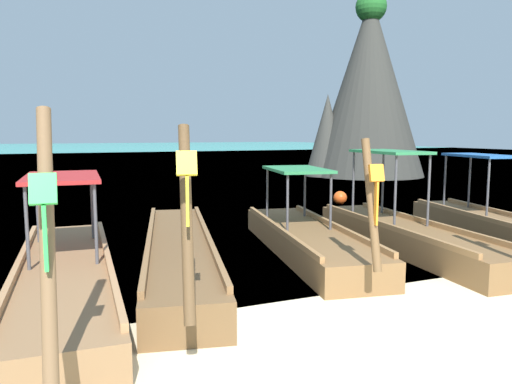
{
  "coord_description": "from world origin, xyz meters",
  "views": [
    {
      "loc": [
        -3.38,
        -4.06,
        2.4
      ],
      "look_at": [
        0.0,
        4.0,
        1.34
      ],
      "focal_mm": 34.09,
      "sensor_mm": 36.0,
      "label": 1
    }
  ],
  "objects_px": {
    "longtail_boat_yellow_ribbon": "(179,252)",
    "mooring_buoy_far": "(340,198)",
    "karst_rock": "(366,89)",
    "longtail_boat_violet_ribbon": "(406,234)",
    "longtail_boat_green_ribbon": "(65,275)",
    "longtail_boat_red_ribbon": "(496,224)",
    "longtail_boat_orange_ribbon": "(307,238)"
  },
  "relations": [
    {
      "from": "longtail_boat_orange_ribbon",
      "to": "longtail_boat_green_ribbon",
      "type": "bearing_deg",
      "value": -169.58
    },
    {
      "from": "karst_rock",
      "to": "longtail_boat_red_ribbon",
      "type": "bearing_deg",
      "value": -115.07
    },
    {
      "from": "longtail_boat_red_ribbon",
      "to": "mooring_buoy_far",
      "type": "height_order",
      "value": "longtail_boat_red_ribbon"
    },
    {
      "from": "longtail_boat_green_ribbon",
      "to": "longtail_boat_red_ribbon",
      "type": "xyz_separation_m",
      "value": [
        9.25,
        0.42,
        0.01
      ]
    },
    {
      "from": "longtail_boat_green_ribbon",
      "to": "mooring_buoy_far",
      "type": "distance_m",
      "value": 10.85
    },
    {
      "from": "longtail_boat_violet_ribbon",
      "to": "mooring_buoy_far",
      "type": "distance_m",
      "value": 6.43
    },
    {
      "from": "longtail_boat_green_ribbon",
      "to": "longtail_boat_violet_ribbon",
      "type": "distance_m",
      "value": 6.59
    },
    {
      "from": "karst_rock",
      "to": "longtail_boat_green_ribbon",
      "type": "bearing_deg",
      "value": -136.35
    },
    {
      "from": "longtail_boat_green_ribbon",
      "to": "longtail_boat_red_ribbon",
      "type": "relative_size",
      "value": 1.16
    },
    {
      "from": "longtail_boat_green_ribbon",
      "to": "longtail_boat_orange_ribbon",
      "type": "distance_m",
      "value": 4.62
    },
    {
      "from": "longtail_boat_yellow_ribbon",
      "to": "mooring_buoy_far",
      "type": "bearing_deg",
      "value": 38.61
    },
    {
      "from": "longtail_boat_yellow_ribbon",
      "to": "longtail_boat_red_ribbon",
      "type": "xyz_separation_m",
      "value": [
        7.33,
        -0.38,
        0.04
      ]
    },
    {
      "from": "longtail_boat_yellow_ribbon",
      "to": "longtail_boat_red_ribbon",
      "type": "bearing_deg",
      "value": -2.98
    },
    {
      "from": "longtail_boat_yellow_ribbon",
      "to": "karst_rock",
      "type": "bearing_deg",
      "value": 45.72
    },
    {
      "from": "longtail_boat_yellow_ribbon",
      "to": "longtail_boat_red_ribbon",
      "type": "relative_size",
      "value": 1.24
    },
    {
      "from": "longtail_boat_violet_ribbon",
      "to": "longtail_boat_red_ribbon",
      "type": "relative_size",
      "value": 1.04
    },
    {
      "from": "karst_rock",
      "to": "mooring_buoy_far",
      "type": "height_order",
      "value": "karst_rock"
    },
    {
      "from": "longtail_boat_orange_ribbon",
      "to": "longtail_boat_violet_ribbon",
      "type": "distance_m",
      "value": 2.11
    },
    {
      "from": "longtail_boat_red_ribbon",
      "to": "karst_rock",
      "type": "height_order",
      "value": "karst_rock"
    },
    {
      "from": "longtail_boat_yellow_ribbon",
      "to": "longtail_boat_violet_ribbon",
      "type": "relative_size",
      "value": 1.2
    },
    {
      "from": "longtail_boat_green_ribbon",
      "to": "karst_rock",
      "type": "distance_m",
      "value": 23.07
    },
    {
      "from": "longtail_boat_green_ribbon",
      "to": "longtail_boat_violet_ribbon",
      "type": "xyz_separation_m",
      "value": [
        6.58,
        0.29,
        0.02
      ]
    },
    {
      "from": "karst_rock",
      "to": "mooring_buoy_far",
      "type": "distance_m",
      "value": 12.83
    },
    {
      "from": "karst_rock",
      "to": "longtail_boat_violet_ribbon",
      "type": "bearing_deg",
      "value": -122.55
    },
    {
      "from": "longtail_boat_orange_ribbon",
      "to": "longtail_boat_violet_ribbon",
      "type": "height_order",
      "value": "longtail_boat_orange_ribbon"
    },
    {
      "from": "longtail_boat_green_ribbon",
      "to": "karst_rock",
      "type": "bearing_deg",
      "value": 43.65
    },
    {
      "from": "longtail_boat_yellow_ribbon",
      "to": "mooring_buoy_far",
      "type": "relative_size",
      "value": 16.42
    },
    {
      "from": "longtail_boat_orange_ribbon",
      "to": "longtail_boat_red_ribbon",
      "type": "xyz_separation_m",
      "value": [
        4.71,
        -0.41,
        0.0
      ]
    },
    {
      "from": "longtail_boat_yellow_ribbon",
      "to": "mooring_buoy_far",
      "type": "xyz_separation_m",
      "value": [
        6.9,
        5.51,
        -0.04
      ]
    },
    {
      "from": "longtail_boat_violet_ribbon",
      "to": "longtail_boat_yellow_ribbon",
      "type": "bearing_deg",
      "value": 173.67
    },
    {
      "from": "longtail_boat_orange_ribbon",
      "to": "longtail_boat_red_ribbon",
      "type": "relative_size",
      "value": 0.98
    },
    {
      "from": "longtail_boat_orange_ribbon",
      "to": "longtail_boat_violet_ribbon",
      "type": "xyz_separation_m",
      "value": [
        2.04,
        -0.55,
        0.02
      ]
    }
  ]
}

